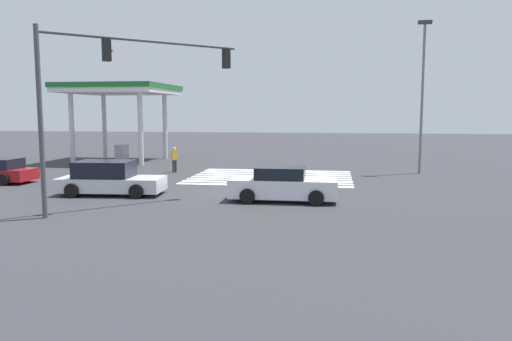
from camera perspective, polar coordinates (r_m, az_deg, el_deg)
ground_plane at (r=23.76m, az=-0.00°, el=-2.57°), size 134.61×134.61×0.00m
crosswalk_markings at (r=29.46m, az=1.73°, el=-0.75°), size 9.40×7.25×0.01m
traffic_signal_mast at (r=20.16m, az=-16.48°, el=9.82°), size 6.00×6.00×6.89m
car_0 at (r=21.49m, az=3.08°, el=-1.70°), size 4.62×1.95×1.49m
car_1 at (r=24.18m, az=-16.42°, el=-0.93°), size 4.91×2.49×1.57m
gas_station_canopy at (r=39.92m, az=-15.28°, el=8.55°), size 7.64×7.64×5.90m
pedestrian at (r=32.02m, az=-9.31°, el=1.39°), size 0.42×0.40×1.62m
street_light_pole_a at (r=32.65m, az=18.51°, el=9.28°), size 0.80×0.36×9.32m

